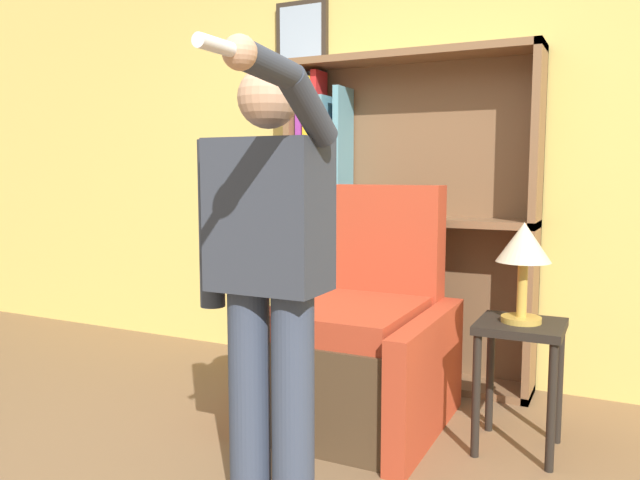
# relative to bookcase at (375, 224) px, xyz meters

# --- Properties ---
(wall_back) EXTENTS (8.00, 0.11, 2.80)m
(wall_back) POSITION_rel_bookcase_xyz_m (0.21, 0.16, 0.50)
(wall_back) COLOR #E0C160
(wall_back) RESTS_ON ground_plane
(bookcase) EXTENTS (1.45, 0.28, 1.88)m
(bookcase) POSITION_rel_bookcase_xyz_m (0.00, 0.00, 0.00)
(bookcase) COLOR brown
(bookcase) RESTS_ON ground_plane
(armchair) EXTENTS (0.81, 0.93, 1.15)m
(armchair) POSITION_rel_bookcase_xyz_m (0.19, -0.68, -0.55)
(armchair) COLOR #4C3823
(armchair) RESTS_ON ground_plane
(person_standing) EXTENTS (0.54, 0.78, 1.57)m
(person_standing) POSITION_rel_bookcase_xyz_m (0.23, -1.62, -0.02)
(person_standing) COLOR #384256
(person_standing) RESTS_ON ground_plane
(side_table) EXTENTS (0.36, 0.36, 0.57)m
(side_table) POSITION_rel_bookcase_xyz_m (0.94, -0.69, -0.46)
(side_table) COLOR black
(side_table) RESTS_ON ground_plane
(table_lamp) EXTENTS (0.23, 0.23, 0.43)m
(table_lamp) POSITION_rel_bookcase_xyz_m (0.94, -0.69, -0.02)
(table_lamp) COLOR gold
(table_lamp) RESTS_ON side_table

